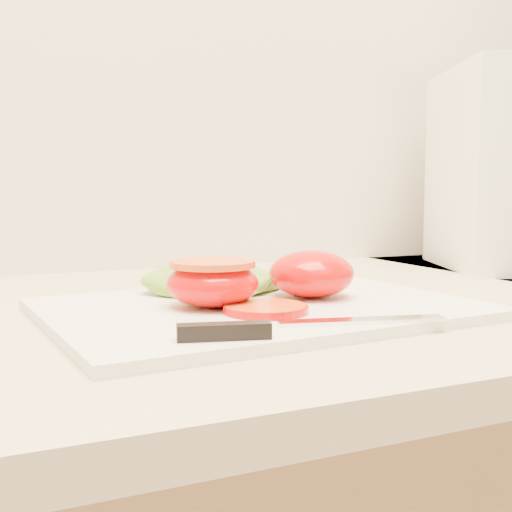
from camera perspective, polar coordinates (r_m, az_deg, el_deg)
name	(u,v)px	position (r m, az deg, el deg)	size (l,w,h in m)	color
cutting_board	(260,309)	(0.62, 0.38, -4.70)	(0.40, 0.29, 0.01)	white
tomato_half_dome	(311,274)	(0.65, 4.94, -1.59)	(0.09, 0.09, 0.05)	red
tomato_half_cut	(213,282)	(0.60, -3.88, -2.28)	(0.09, 0.09, 0.04)	red
tomato_slice_0	(266,309)	(0.57, 0.85, -4.71)	(0.07, 0.07, 0.01)	#E85720
lettuce_leaf_0	(209,280)	(0.68, -4.23, -2.18)	(0.14, 0.09, 0.03)	#73AF2E
lettuce_leaf_1	(248,278)	(0.71, -0.76, -1.99)	(0.11, 0.08, 0.02)	#73AF2E
knife	(282,327)	(0.49, 2.35, -6.31)	(0.23, 0.05, 0.01)	silver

